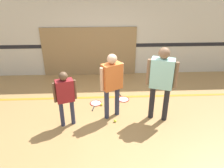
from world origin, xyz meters
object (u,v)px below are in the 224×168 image
object	(u,v)px
person_student_left	(65,94)
racket_second_spare	(123,99)
tennis_ball_near_instructor	(115,121)
tennis_ball_by_spare_racket	(102,104)
person_student_right	(162,77)
racket_spare_on_floor	(96,103)
person_instructor	(112,80)

from	to	relation	value
person_student_left	racket_second_spare	xyz separation A→B (m)	(1.39, 1.09, -0.82)
person_student_left	tennis_ball_near_instructor	size ratio (longest dim) A/B	20.24
racket_second_spare	tennis_ball_near_instructor	distance (m)	1.09
tennis_ball_by_spare_racket	tennis_ball_near_instructor	bearing A→B (deg)	-67.11
person_student_left	person_student_right	world-z (taller)	person_student_right
racket_spare_on_floor	person_student_right	bearing A→B (deg)	76.87
racket_spare_on_floor	person_instructor	bearing A→B (deg)	48.21
person_student_right	racket_spare_on_floor	distance (m)	2.01
person_instructor	racket_second_spare	world-z (taller)	person_instructor
person_instructor	racket_spare_on_floor	world-z (taller)	person_instructor
person_student_right	tennis_ball_near_instructor	bearing A→B (deg)	25.89
racket_spare_on_floor	tennis_ball_by_spare_racket	xyz separation A→B (m)	(0.16, -0.10, 0.02)
person_student_left	tennis_ball_by_spare_racket	distance (m)	1.36
person_instructor	racket_second_spare	distance (m)	1.31
racket_second_spare	racket_spare_on_floor	bearing A→B (deg)	87.98
person_student_right	racket_second_spare	xyz separation A→B (m)	(-0.74, 0.94, -1.09)
tennis_ball_near_instructor	racket_spare_on_floor	bearing A→B (deg)	119.43
person_student_right	person_instructor	bearing A→B (deg)	12.04
racket_second_spare	tennis_ball_by_spare_racket	size ratio (longest dim) A/B	8.44
tennis_ball_near_instructor	person_student_right	bearing A→B (deg)	6.12
person_student_left	tennis_ball_by_spare_racket	world-z (taller)	person_student_left
racket_spare_on_floor	tennis_ball_near_instructor	xyz separation A→B (m)	(0.48, -0.85, 0.02)
person_student_left	tennis_ball_near_instructor	world-z (taller)	person_student_left
person_student_left	racket_spare_on_floor	world-z (taller)	person_student_left
person_instructor	racket_spare_on_floor	size ratio (longest dim) A/B	2.83
person_student_right	tennis_ball_near_instructor	distance (m)	1.50
racket_spare_on_floor	racket_second_spare	bearing A→B (deg)	117.27
person_student_left	racket_second_spare	bearing A→B (deg)	20.12
person_student_right	racket_second_spare	bearing A→B (deg)	-31.76
person_student_right	racket_spare_on_floor	xyz separation A→B (m)	(-1.52, 0.74, -1.09)
person_student_left	tennis_ball_by_spare_racket	size ratio (longest dim) A/B	20.24
racket_second_spare	person_student_right	bearing A→B (deg)	-158.05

